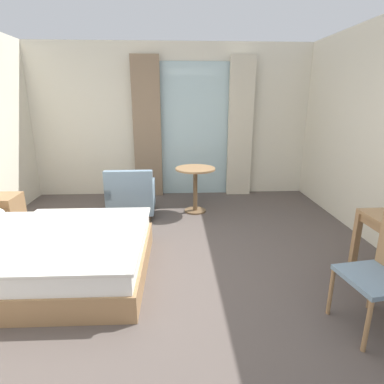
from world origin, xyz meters
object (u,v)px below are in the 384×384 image
bed (34,254)px  nightstand (5,214)px  round_cafe_table (195,180)px  armchair_by_window (132,197)px

bed → nightstand: 1.54m
round_cafe_table → nightstand: bearing=-166.2°
round_cafe_table → armchair_by_window: bearing=-170.9°
nightstand → round_cafe_table: size_ratio=0.70×
bed → round_cafe_table: size_ratio=3.02×
bed → armchair_by_window: (0.79, 1.74, 0.07)m
nightstand → armchair_by_window: size_ratio=0.65×
bed → nightstand: (-0.92, 1.23, 0.00)m
bed → round_cafe_table: bearing=46.4°
armchair_by_window → round_cafe_table: armchair_by_window is taller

